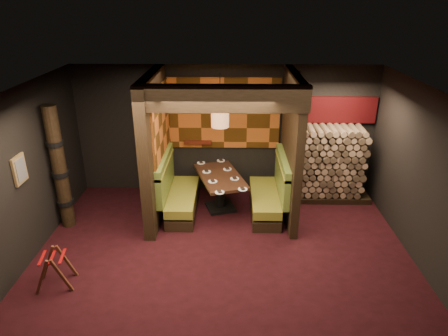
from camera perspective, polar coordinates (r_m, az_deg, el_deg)
floor at (r=6.99m, az=-0.20°, el=-13.07°), size 6.50×5.50×0.02m
ceiling at (r=5.77m, az=-0.24°, el=10.50°), size 6.50×5.50×0.02m
wall_back at (r=8.81m, az=0.18°, el=5.43°), size 6.50×0.02×2.85m
wall_front at (r=3.95m, az=-1.15°, el=-20.20°), size 6.50×0.02×2.85m
wall_left at (r=7.10m, az=-27.54°, el=-1.95°), size 0.02×5.50×2.85m
wall_right at (r=6.99m, az=27.61°, el=-2.38°), size 0.02×5.50×2.85m
partition_left at (r=7.90m, az=-9.80°, el=2.91°), size 0.20×2.20×2.85m
partition_right at (r=7.90m, az=9.54°, el=2.92°), size 0.15×2.10×2.85m
header_beam at (r=6.50m, az=-0.32°, el=9.91°), size 2.85×0.18×0.44m
tapa_back_panel at (r=8.65m, az=0.01°, el=7.82°), size 2.40×0.06×1.55m
tapa_side_panel at (r=7.91m, az=-8.93°, el=6.24°), size 0.04×1.85×1.45m
lacquer_shelf at (r=8.82m, az=-3.75°, el=3.71°), size 0.60×0.12×0.07m
booth_bench_left at (r=8.25m, az=-6.66°, el=-3.76°), size 0.68×1.60×1.14m
booth_bench_right at (r=8.22m, az=6.57°, el=-3.87°), size 0.68×1.60×1.14m
dining_table at (r=8.27m, az=-0.52°, el=-2.54°), size 1.19×1.62×0.77m
place_settings at (r=8.16m, az=-0.53°, el=-0.98°), size 1.06×1.74×0.03m
pendant_lamp at (r=7.67m, az=-0.57°, el=7.53°), size 0.34×0.34×1.03m
framed_picture at (r=7.09m, az=-27.17°, el=-0.19°), size 0.05×0.36×0.46m
luggage_rack at (r=6.83m, az=-23.07°, el=-12.97°), size 0.64×0.50×0.63m
totem_column at (r=8.00m, az=-22.43°, el=-0.17°), size 0.31×0.31×2.40m
firewood_stack at (r=8.90m, az=15.00°, el=0.63°), size 1.73×0.70×1.64m
mosaic_header at (r=8.86m, az=15.27°, el=8.03°), size 1.83×0.10×0.56m
bay_front_post at (r=8.15m, az=9.92°, el=3.55°), size 0.08×0.08×2.85m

